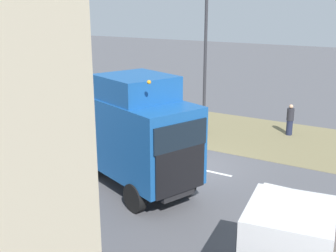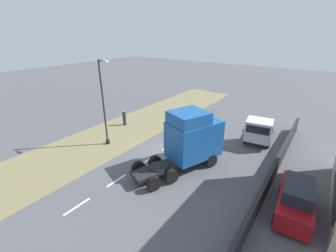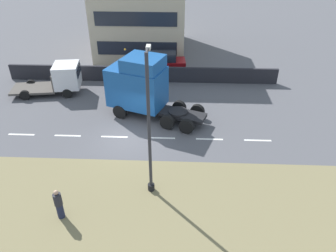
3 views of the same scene
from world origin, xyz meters
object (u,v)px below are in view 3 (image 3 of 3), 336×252
(flatbed_truck, at_px, (61,78))
(lamp_post, at_px, (149,135))
(parked_car, at_px, (161,64))
(lorry_cab, at_px, (141,86))
(pedestrian, at_px, (59,204))

(flatbed_truck, height_order, lamp_post, lamp_post)
(parked_car, bearing_deg, flatbed_truck, 113.69)
(lorry_cab, distance_m, parked_car, 7.73)
(pedestrian, bearing_deg, parked_car, -12.21)
(lamp_post, distance_m, pedestrian, 5.48)
(parked_car, distance_m, pedestrian, 18.23)
(pedestrian, bearing_deg, lorry_cab, -15.45)
(lamp_post, bearing_deg, parked_car, 1.45)
(lorry_cab, bearing_deg, lamp_post, -149.50)
(lorry_cab, relative_size, pedestrian, 4.24)
(lorry_cab, distance_m, flatbed_truck, 7.80)
(lorry_cab, distance_m, lamp_post, 8.32)
(flatbed_truck, relative_size, pedestrian, 3.37)
(lamp_post, xyz_separation_m, pedestrian, (-2.16, 4.25, -2.69))
(parked_car, relative_size, lamp_post, 0.60)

